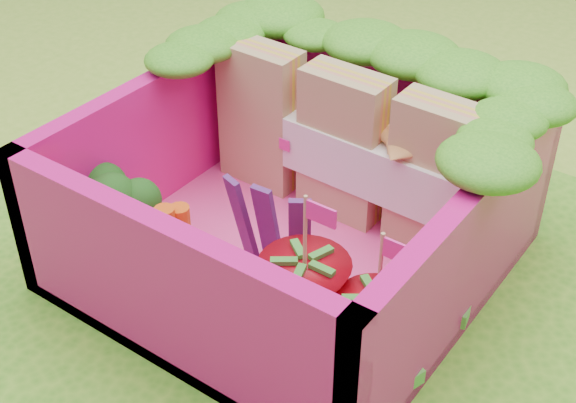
% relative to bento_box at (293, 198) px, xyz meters
% --- Properties ---
extents(ground, '(14.00, 14.00, 0.00)m').
position_rel_bento_box_xyz_m(ground, '(-0.05, -0.18, -0.31)').
color(ground, '#80B432').
rests_on(ground, ground).
extents(placemat, '(2.60, 2.60, 0.03)m').
position_rel_bento_box_xyz_m(placemat, '(-0.05, -0.18, -0.29)').
color(placemat, '#52A525').
rests_on(placemat, ground).
extents(bento_floor, '(1.30, 1.30, 0.05)m').
position_rel_bento_box_xyz_m(bento_floor, '(0.00, 0.00, -0.25)').
color(bento_floor, '#FA4098').
rests_on(bento_floor, placemat).
extents(bento_box, '(1.30, 1.30, 0.55)m').
position_rel_bento_box_xyz_m(bento_box, '(0.00, 0.00, 0.00)').
color(bento_box, '#DF1282').
rests_on(bento_box, placemat).
extents(lettuce_ruffle, '(1.43, 0.77, 0.11)m').
position_rel_bento_box_xyz_m(lettuce_ruffle, '(-0.00, 0.45, 0.33)').
color(lettuce_ruffle, '#2E8B19').
rests_on(lettuce_ruffle, bento_box).
extents(sandwich_stack, '(1.06, 0.20, 0.56)m').
position_rel_bento_box_xyz_m(sandwich_stack, '(0.01, 0.31, 0.05)').
color(sandwich_stack, tan).
rests_on(sandwich_stack, bento_floor).
extents(broccoli, '(0.34, 0.34, 0.27)m').
position_rel_bento_box_xyz_m(broccoli, '(-0.49, -0.35, -0.03)').
color(broccoli, '#629B4B').
rests_on(broccoli, bento_floor).
extents(carrot_sticks, '(0.08, 0.12, 0.25)m').
position_rel_bento_box_xyz_m(carrot_sticks, '(-0.27, -0.30, -0.10)').
color(carrot_sticks, '#E45113').
rests_on(carrot_sticks, bento_floor).
extents(purple_wedges, '(0.28, 0.08, 0.38)m').
position_rel_bento_box_xyz_m(purple_wedges, '(0.02, -0.16, -0.04)').
color(purple_wedges, '#541B61').
rests_on(purple_wedges, bento_floor).
extents(strawberry_left, '(0.28, 0.28, 0.52)m').
position_rel_bento_box_xyz_m(strawberry_left, '(0.26, -0.32, -0.08)').
color(strawberry_left, '#B60B12').
rests_on(strawberry_left, bento_floor).
extents(strawberry_right, '(0.25, 0.25, 0.49)m').
position_rel_bento_box_xyz_m(strawberry_right, '(0.50, -0.30, -0.09)').
color(strawberry_right, '#B60B12').
rests_on(strawberry_right, bento_floor).
extents(snap_peas, '(0.63, 0.59, 0.05)m').
position_rel_bento_box_xyz_m(snap_peas, '(0.39, -0.22, -0.20)').
color(snap_peas, green).
rests_on(snap_peas, bento_floor).
extents(chopsticks, '(2.12, 0.15, 0.05)m').
position_rel_bento_box_xyz_m(chopsticks, '(-1.08, -0.21, -0.25)').
color(chopsticks, '#E4C97D').
rests_on(chopsticks, placemat).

